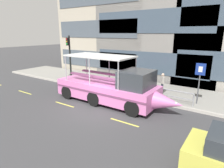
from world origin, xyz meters
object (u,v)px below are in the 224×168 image
object	(u,v)px
leaned_bicycle	(75,78)
duck_tour_boat	(112,88)
parking_sign	(200,77)
traffic_light_pole	(69,54)
pedestrian_near_bow	(163,81)
pedestrian_mid_left	(121,79)

from	to	relation	value
leaned_bicycle	duck_tour_boat	distance (m)	6.44
parking_sign	traffic_light_pole	bearing A→B (deg)	-178.56
pedestrian_near_bow	pedestrian_mid_left	distance (m)	3.35
traffic_light_pole	parking_sign	size ratio (longest dim) A/B	1.60
parking_sign	pedestrian_near_bow	bearing A→B (deg)	162.90
parking_sign	pedestrian_mid_left	bearing A→B (deg)	-179.25
traffic_light_pole	parking_sign	world-z (taller)	traffic_light_pole
pedestrian_near_bow	leaned_bicycle	bearing A→B (deg)	-171.71
pedestrian_near_bow	pedestrian_mid_left	xyz separation A→B (m)	(-3.22, -0.92, -0.05)
duck_tour_boat	pedestrian_near_bow	size ratio (longest dim) A/B	5.67
parking_sign	leaned_bicycle	distance (m)	11.12
leaned_bicycle	pedestrian_mid_left	bearing A→B (deg)	3.29
duck_tour_boat	pedestrian_near_bow	world-z (taller)	duck_tour_boat
traffic_light_pole	pedestrian_mid_left	world-z (taller)	traffic_light_pole
leaned_bicycle	traffic_light_pole	bearing A→B (deg)	173.33
traffic_light_pole	leaned_bicycle	xyz separation A→B (m)	(0.65, -0.08, -2.26)
pedestrian_near_bow	pedestrian_mid_left	size ratio (longest dim) A/B	1.06
duck_tour_boat	pedestrian_near_bow	xyz separation A→B (m)	(2.29, 3.51, 0.07)
duck_tour_boat	pedestrian_mid_left	world-z (taller)	duck_tour_boat
duck_tour_boat	traffic_light_pole	bearing A→B (deg)	160.28
parking_sign	pedestrian_near_bow	world-z (taller)	parking_sign
duck_tour_boat	pedestrian_mid_left	distance (m)	2.76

